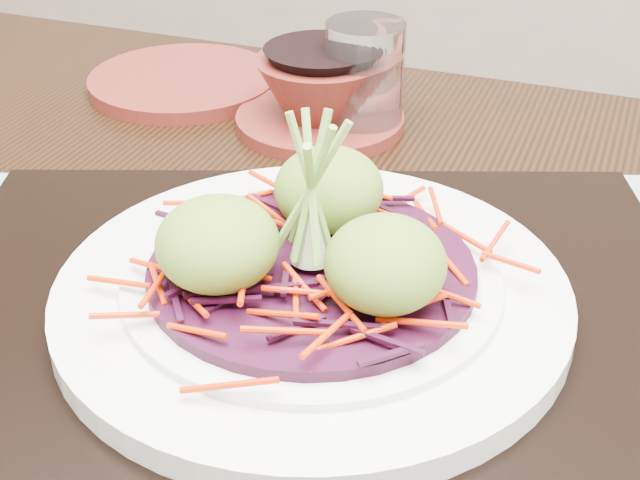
% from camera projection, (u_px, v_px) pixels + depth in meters
% --- Properties ---
extents(dining_table, '(1.23, 0.91, 0.70)m').
position_uv_depth(dining_table, '(288.00, 396.00, 0.59)').
color(dining_table, black).
rests_on(dining_table, ground).
extents(placemat, '(0.56, 0.48, 0.00)m').
position_uv_depth(placemat, '(312.00, 337.00, 0.49)').
color(placemat, gray).
rests_on(placemat, dining_table).
extents(serving_tray, '(0.48, 0.40, 0.02)m').
position_uv_depth(serving_tray, '(312.00, 320.00, 0.49)').
color(serving_tray, black).
rests_on(serving_tray, placemat).
extents(white_plate, '(0.28, 0.28, 0.02)m').
position_uv_depth(white_plate, '(312.00, 292.00, 0.48)').
color(white_plate, white).
rests_on(white_plate, serving_tray).
extents(cabbage_bed, '(0.17, 0.17, 0.01)m').
position_uv_depth(cabbage_bed, '(312.00, 270.00, 0.47)').
color(cabbage_bed, '#2F0920').
rests_on(cabbage_bed, white_plate).
extents(carrot_julienne, '(0.21, 0.21, 0.01)m').
position_uv_depth(carrot_julienne, '(312.00, 257.00, 0.47)').
color(carrot_julienne, red).
rests_on(carrot_julienne, cabbage_bed).
extents(guacamole_scoops, '(0.15, 0.13, 0.05)m').
position_uv_depth(guacamole_scoops, '(311.00, 231.00, 0.46)').
color(guacamole_scoops, olive).
rests_on(guacamole_scoops, cabbage_bed).
extents(scallion_garnish, '(0.06, 0.06, 0.10)m').
position_uv_depth(scallion_garnish, '(311.00, 194.00, 0.45)').
color(scallion_garnish, '#76AC44').
rests_on(scallion_garnish, cabbage_bed).
extents(terracotta_side_plate, '(0.19, 0.19, 0.01)m').
position_uv_depth(terracotta_side_plate, '(183.00, 81.00, 0.80)').
color(terracotta_side_plate, '#5D1C16').
rests_on(terracotta_side_plate, dining_table).
extents(water_glass, '(0.08, 0.08, 0.09)m').
position_uv_depth(water_glass, '(364.00, 78.00, 0.71)').
color(water_glass, white).
rests_on(water_glass, dining_table).
extents(terracotta_bowl_set, '(0.16, 0.16, 0.06)m').
position_uv_depth(terracotta_bowl_set, '(320.00, 97.00, 0.72)').
color(terracotta_bowl_set, '#5D1C16').
rests_on(terracotta_bowl_set, dining_table).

